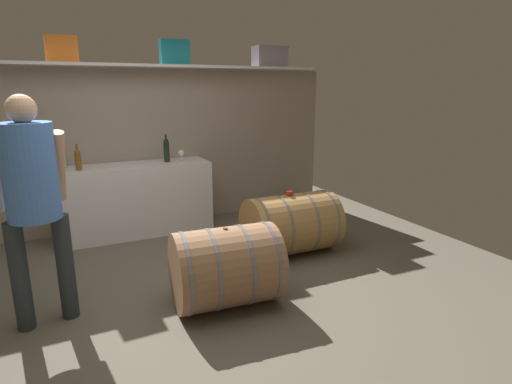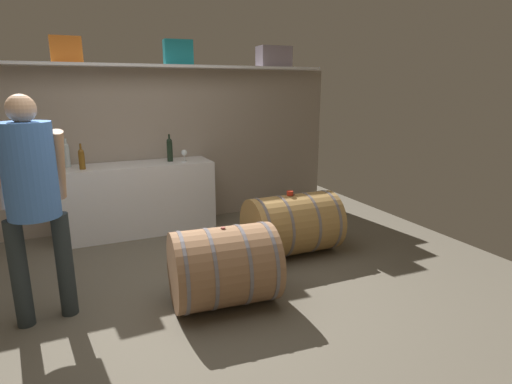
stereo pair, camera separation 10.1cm
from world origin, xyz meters
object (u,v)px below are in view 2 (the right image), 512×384
object	(u,v)px
toolcase_orange	(66,50)
winemaker_pouring	(32,188)
toolcase_teal	(178,53)
work_cabinet	(139,198)
wine_barrel_far	(224,266)
wine_bottle_clear	(67,154)
wine_bottle_dark	(170,149)
wine_glass	(184,153)
toolcase_grey	(274,57)
wine_bottle_amber	(82,159)
tasting_cup	(290,193)
wine_barrel_near	(292,224)

from	to	relation	value
toolcase_orange	winemaker_pouring	bearing A→B (deg)	-101.89
toolcase_teal	work_cabinet	xyz separation A→B (m)	(-0.60, -0.18, -1.70)
work_cabinet	wine_barrel_far	xyz separation A→B (m)	(0.34, -2.05, -0.10)
wine_bottle_clear	wine_bottle_dark	distance (m)	1.14
wine_glass	work_cabinet	bearing A→B (deg)	173.61
work_cabinet	wine_bottle_dark	world-z (taller)	wine_bottle_dark
toolcase_grey	wine_barrel_far	distance (m)	3.24
wine_bottle_clear	wine_bottle_amber	bearing A→B (deg)	-56.09
toolcase_teal	wine_glass	bearing A→B (deg)	-95.42
toolcase_teal	wine_glass	size ratio (longest dim) A/B	2.32
tasting_cup	toolcase_grey	bearing A→B (deg)	69.88
toolcase_orange	tasting_cup	bearing A→B (deg)	-39.63
toolcase_teal	wine_barrel_near	size ratio (longest dim) A/B	0.35
wine_bottle_amber	tasting_cup	xyz separation A→B (m)	(1.91, -1.25, -0.30)
wine_barrel_far	tasting_cup	world-z (taller)	tasting_cup
wine_bottle_dark	wine_barrel_near	bearing A→B (deg)	-54.92
toolcase_orange	wine_bottle_clear	xyz separation A→B (m)	(-0.11, -0.05, -1.12)
work_cabinet	tasting_cup	size ratio (longest dim) A/B	25.69
winemaker_pouring	wine_bottle_dark	bearing A→B (deg)	43.62
toolcase_grey	wine_bottle_clear	bearing A→B (deg)	-176.68
toolcase_grey	work_cabinet	xyz separation A→B (m)	(-1.88, -0.18, -1.68)
wine_bottle_clear	wine_bottle_dark	size ratio (longest dim) A/B	0.98
toolcase_teal	work_cabinet	size ratio (longest dim) A/B	0.19
winemaker_pouring	wine_glass	bearing A→B (deg)	39.27
toolcase_teal	winemaker_pouring	distance (m)	2.69
toolcase_orange	wine_barrel_near	world-z (taller)	toolcase_orange
wine_glass	wine_barrel_near	world-z (taller)	wine_glass
toolcase_teal	wine_barrel_near	bearing A→B (deg)	-59.51
wine_glass	wine_bottle_clear	bearing A→B (deg)	171.67
toolcase_grey	wine_bottle_clear	size ratio (longest dim) A/B	1.31
tasting_cup	winemaker_pouring	xyz separation A→B (m)	(-2.29, -0.38, 0.37)
wine_bottle_dark	wine_barrel_far	world-z (taller)	wine_bottle_dark
toolcase_grey	wine_bottle_amber	size ratio (longest dim) A/B	1.49
toolcase_teal	wine_bottle_dark	world-z (taller)	toolcase_teal
wine_glass	winemaker_pouring	distance (m)	2.25
toolcase_teal	wine_bottle_dark	distance (m)	1.16
wine_bottle_amber	wine_glass	bearing A→B (deg)	1.30
toolcase_orange	wine_bottle_amber	size ratio (longest dim) A/B	1.12
wine_bottle_dark	work_cabinet	bearing A→B (deg)	-177.88
tasting_cup	wine_bottle_dark	bearing A→B (deg)	124.07
toolcase_grey	tasting_cup	world-z (taller)	toolcase_grey
tasting_cup	toolcase_orange	bearing A→B (deg)	142.03
toolcase_orange	winemaker_pouring	distance (m)	2.21
wine_bottle_clear	toolcase_teal	bearing A→B (deg)	2.22
tasting_cup	wine_glass	bearing A→B (deg)	120.78
toolcase_teal	tasting_cup	xyz separation A→B (m)	(0.72, -1.52, -1.45)
work_cabinet	wine_barrel_near	xyz separation A→B (m)	(1.36, -1.34, -0.10)
toolcase_teal	winemaker_pouring	xyz separation A→B (m)	(-1.57, -1.90, -1.09)
work_cabinet	wine_barrel_far	size ratio (longest dim) A/B	2.01
wine_barrel_far	work_cabinet	bearing A→B (deg)	104.30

